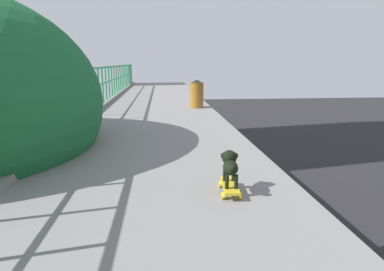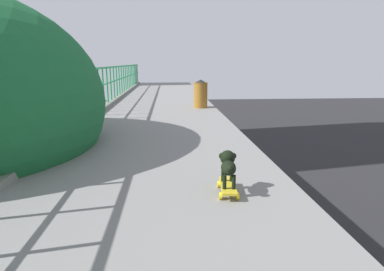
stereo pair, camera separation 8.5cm
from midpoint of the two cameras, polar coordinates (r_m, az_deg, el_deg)
The scene contains 3 objects.
toy_skateboard at distance 3.15m, azimuth 7.27°, elevation -9.15°, with size 0.22×0.46×0.09m.
small_dog at distance 3.10m, azimuth 7.34°, elevation -5.19°, with size 0.18×0.39×0.32m.
litter_bin at distance 8.89m, azimuth 1.85°, elevation 7.62°, with size 0.39×0.39×0.78m.
Camera 2 is at (1.52, -0.66, 7.09)m, focal length 29.48 mm.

